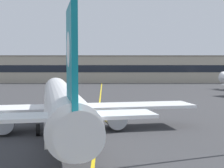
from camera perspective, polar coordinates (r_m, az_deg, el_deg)
taxiway_centreline at (r=53.21m, az=-2.32°, el=-4.84°), size 3.25×179.98×0.01m
airliner_foreground at (r=38.16m, az=-8.80°, el=-3.14°), size 32.33×41.25×11.65m
terminal_building at (r=135.71m, az=3.23°, el=2.62°), size 129.74×12.40×10.98m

